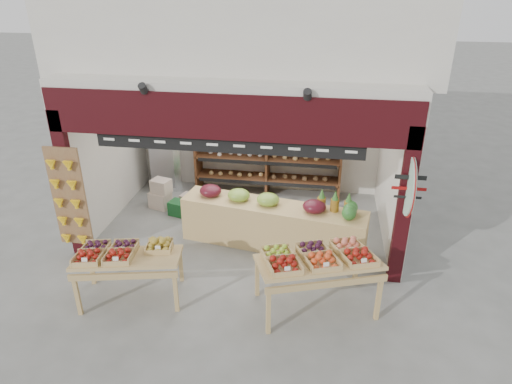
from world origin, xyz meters
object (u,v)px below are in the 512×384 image
at_px(cardboard_stack, 171,199).
at_px(display_table_right, 318,259).
at_px(watermelon_pile, 328,251).
at_px(mid_counter, 272,224).
at_px(back_shelving, 268,141).
at_px(display_table_left, 122,254).
at_px(refrigerator, 166,155).

xyz_separation_m(cardboard_stack, display_table_right, (3.16, -2.74, 0.62)).
relative_size(display_table_right, watermelon_pile, 2.94).
bearing_deg(cardboard_stack, mid_counter, -25.81).
bearing_deg(watermelon_pile, display_table_right, -97.59).
distance_m(back_shelving, mid_counter, 2.40).
bearing_deg(back_shelving, mid_counter, -80.42).
bearing_deg(display_table_right, cardboard_stack, 139.07).
height_order(cardboard_stack, watermelon_pile, cardboard_stack).
relative_size(back_shelving, cardboard_stack, 3.06).
xyz_separation_m(cardboard_stack, mid_counter, (2.30, -1.11, 0.22)).
height_order(back_shelving, watermelon_pile, back_shelving).
xyz_separation_m(display_table_left, display_table_right, (2.91, 0.19, 0.10)).
xyz_separation_m(refrigerator, cardboard_stack, (0.42, -1.08, -0.55)).
distance_m(refrigerator, cardboard_stack, 1.28).
relative_size(back_shelving, display_table_right, 1.67).
bearing_deg(watermelon_pile, refrigerator, 146.48).
bearing_deg(mid_counter, display_table_left, -138.67).
relative_size(cardboard_stack, watermelon_pile, 1.61).
bearing_deg(back_shelving, cardboard_stack, -149.82).
bearing_deg(cardboard_stack, back_shelving, 30.18).
height_order(back_shelving, refrigerator, back_shelving).
bearing_deg(back_shelving, refrigerator, -179.00).
distance_m(refrigerator, display_table_right, 5.23).
xyz_separation_m(back_shelving, mid_counter, (0.38, -2.23, -0.79)).
xyz_separation_m(back_shelving, display_table_right, (1.23, -3.86, -0.39)).
height_order(cardboard_stack, display_table_right, display_table_right).
bearing_deg(display_table_right, back_shelving, 107.69).
xyz_separation_m(mid_counter, display_table_left, (-2.06, -1.81, 0.31)).
distance_m(cardboard_stack, display_table_left, 2.98).
bearing_deg(refrigerator, display_table_right, -64.74).
height_order(mid_counter, display_table_right, display_table_right).
xyz_separation_m(mid_counter, watermelon_pile, (1.03, -0.29, -0.29)).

